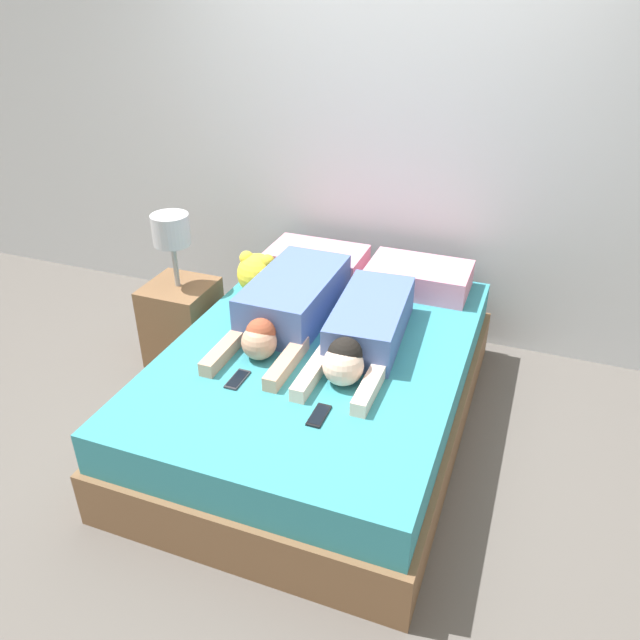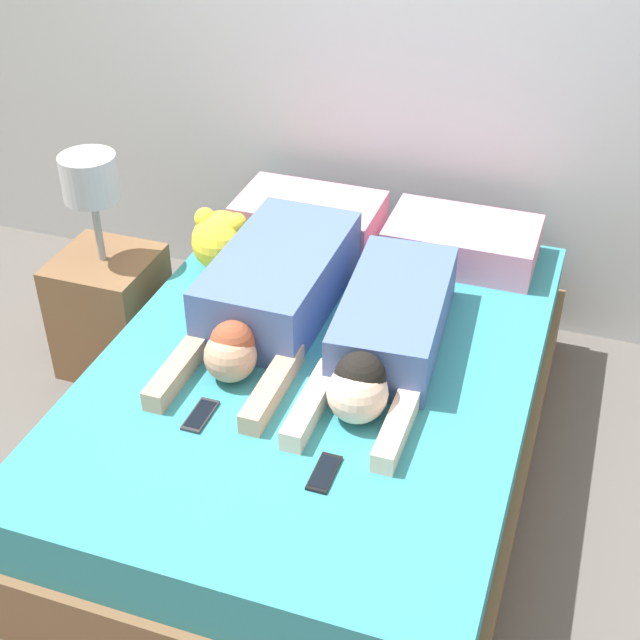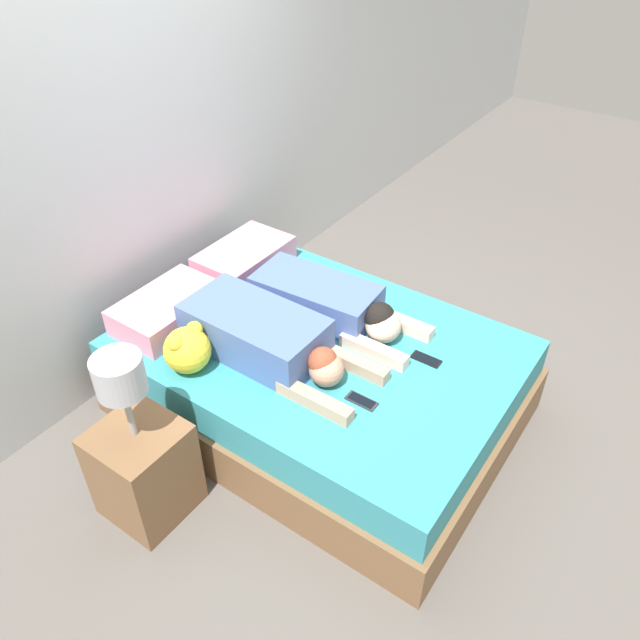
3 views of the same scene
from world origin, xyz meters
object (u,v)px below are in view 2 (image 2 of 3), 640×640
at_px(person_left, 273,290).
at_px(nightstand, 109,300).
at_px(cell_phone_left, 200,415).
at_px(plush_toy, 222,240).
at_px(person_right, 386,333).
at_px(pillow_head_right, 462,242).
at_px(cell_phone_right, 324,473).
at_px(bed, 320,412).
at_px(pillow_head_left, 309,216).

relative_size(person_left, nightstand, 1.12).
xyz_separation_m(cell_phone_left, plush_toy, (-0.30, 0.84, 0.12)).
xyz_separation_m(person_right, cell_phone_left, (-0.46, -0.49, -0.09)).
bearing_deg(pillow_head_right, cell_phone_left, -115.27).
bearing_deg(cell_phone_left, person_left, 88.73).
bearing_deg(cell_phone_left, cell_phone_right, -14.17).
height_order(person_left, cell_phone_left, person_left).
xyz_separation_m(cell_phone_right, plush_toy, (-0.75, 0.96, 0.12)).
bearing_deg(bed, pillow_head_right, 67.98).
bearing_deg(nightstand, pillow_head_left, 35.20).
bearing_deg(pillow_head_left, person_left, -82.36).
bearing_deg(plush_toy, person_right, -24.99).
relative_size(pillow_head_right, person_left, 0.55).
bearing_deg(pillow_head_right, person_right, -98.67).
distance_m(pillow_head_right, plush_toy, 0.95).
relative_size(bed, cell_phone_right, 13.28).
height_order(person_right, cell_phone_left, person_right).
bearing_deg(person_left, nightstand, 170.46).
height_order(cell_phone_left, plush_toy, plush_toy).
bearing_deg(person_right, plush_toy, 155.01).
bearing_deg(plush_toy, pillow_head_left, 58.98).
bearing_deg(cell_phone_left, pillow_head_right, 64.73).
bearing_deg(person_left, plush_toy, 140.98).
xyz_separation_m(pillow_head_right, person_left, (-0.56, -0.63, 0.04)).
height_order(bed, pillow_head_right, pillow_head_right).
bearing_deg(person_left, pillow_head_left, 97.64).
distance_m(pillow_head_right, cell_phone_right, 1.34).
distance_m(bed, cell_phone_left, 0.55).
xyz_separation_m(pillow_head_left, cell_phone_right, (0.52, -1.33, -0.07)).
height_order(pillow_head_left, cell_phone_right, pillow_head_left).
distance_m(pillow_head_right, cell_phone_left, 1.35).
relative_size(person_left, person_right, 1.05).
distance_m(person_left, cell_phone_left, 0.60).
relative_size(pillow_head_left, cell_phone_right, 3.74).
relative_size(pillow_head_right, cell_phone_left, 3.74).
height_order(cell_phone_right, plush_toy, plush_toy).
distance_m(person_left, person_right, 0.46).
xyz_separation_m(pillow_head_right, cell_phone_left, (-0.58, -1.22, -0.07)).
distance_m(person_left, nightstand, 0.85).
bearing_deg(person_left, cell_phone_left, -91.27).
distance_m(pillow_head_left, pillow_head_right, 0.65).
xyz_separation_m(pillow_head_right, person_right, (-0.11, -0.73, 0.02)).
bearing_deg(plush_toy, bed, -37.70).
distance_m(person_left, plush_toy, 0.40).
bearing_deg(nightstand, person_left, -9.54).
distance_m(person_right, cell_phone_left, 0.68).
bearing_deg(cell_phone_right, person_left, 121.68).
height_order(cell_phone_right, nightstand, nightstand).
relative_size(cell_phone_left, nightstand, 0.16).
xyz_separation_m(bed, plush_toy, (-0.55, 0.42, 0.38)).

